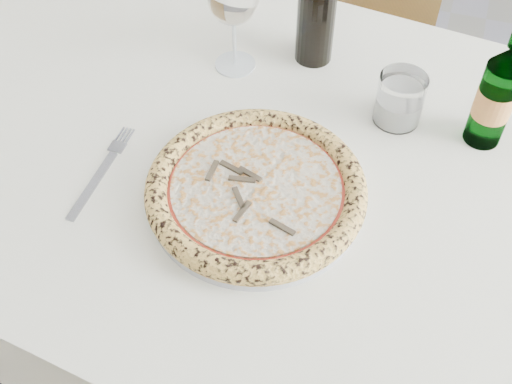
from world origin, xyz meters
TOP-DOWN VIEW (x-y plane):
  - floor at (0.00, 0.00)m, footprint 5.00×6.00m
  - dining_table at (-0.11, -0.15)m, footprint 1.60×1.07m
  - chair_far at (-0.10, 0.57)m, footprint 0.48×0.48m
  - plate at (-0.11, -0.25)m, footprint 0.32×0.32m
  - pizza at (-0.11, -0.25)m, footprint 0.33×0.33m
  - fork at (-0.36, -0.27)m, footprint 0.02×0.20m
  - tumbler at (0.06, -0.01)m, footprint 0.08×0.08m
  - beer_bottle at (0.20, -0.01)m, footprint 0.06×0.06m
  - wine_bottle at (-0.12, 0.10)m, footprint 0.07×0.07m

SIDE VIEW (x-z plane):
  - floor at x=0.00m, z-range -0.02..0.00m
  - chair_far at x=-0.10m, z-range 0.07..1.00m
  - dining_table at x=-0.11m, z-range 0.29..1.05m
  - fork at x=-0.36m, z-range 0.76..0.76m
  - plate at x=-0.11m, z-range 0.76..0.77m
  - pizza at x=-0.11m, z-range 0.77..0.80m
  - tumbler at x=0.06m, z-range 0.75..0.84m
  - beer_bottle at x=0.20m, z-range 0.73..0.96m
  - wine_bottle at x=-0.12m, z-range 0.74..1.01m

